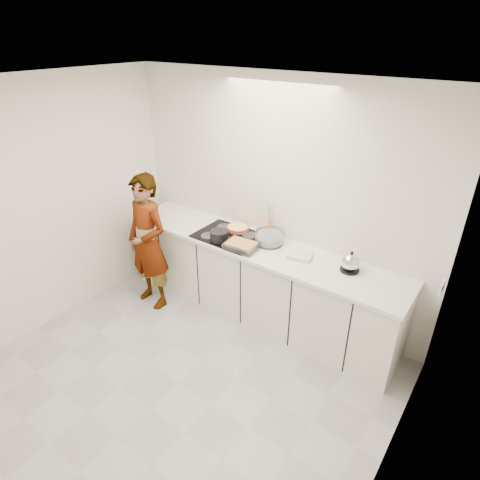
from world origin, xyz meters
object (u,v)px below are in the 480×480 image
Objects in this scene: tart_dish at (238,228)px; kettle at (350,263)px; hob at (229,236)px; baking_dish at (241,245)px; cook at (148,243)px; mixing_bowl at (269,238)px; saucepan at (219,235)px; utensil_crock at (269,230)px.

tart_dish is 1.35m from kettle.
hob is at bearing -88.84° from tart_dish.
baking_dish is (0.28, -0.33, 0.01)m from tart_dish.
cook is at bearing -163.91° from kettle.
hob is 0.45× the size of cook.
kettle reaches higher than tart_dish.
baking_dish reaches higher than hob.
kettle reaches higher than baking_dish.
kettle is at bearing -0.75° from mixing_bowl.
hob is at bearing -175.22° from kettle.
cook is at bearing -147.19° from hob.
utensil_crock is (0.36, 0.44, -0.00)m from saucepan.
saucepan is (-0.02, -0.15, 0.06)m from hob.
kettle is 1.59× the size of utensil_crock.
saucepan reaches higher than hob.
kettle is at bearing -9.84° from utensil_crock.
cook is (-2.12, -0.61, -0.20)m from kettle.
tart_dish is at bearing -160.66° from utensil_crock.
saucepan is 0.54m from mixing_bowl.
mixing_bowl is 0.90m from kettle.
kettle is 2.22m from cook.
utensil_crock is (-1.01, 0.17, -0.02)m from kettle.
baking_dish is at bearing -29.56° from hob.
mixing_bowl is at bearing 179.25° from kettle.
hob is at bearing -139.51° from utensil_crock.
tart_dish is at bearing 91.16° from hob.
tart_dish is at bearing 174.39° from mixing_bowl.
hob is 0.46m from mixing_bowl.
baking_dish is 0.45m from utensil_crock.
saucepan is 0.57m from utensil_crock.
hob is at bearing 80.87° from saucepan.
cook is (-0.77, -0.50, -0.12)m from hob.
cook is (-1.11, -0.79, -0.18)m from utensil_crock.
saucepan is 1.11× the size of kettle.
tart_dish is 1.38× the size of saucepan.
mixing_bowl is at bearing 60.00° from baking_dish.
tart_dish is 0.36m from utensil_crock.
mixing_bowl is (0.16, 0.28, 0.02)m from baking_dish.
cook reaches higher than mixing_bowl.
cook is (-1.22, -0.62, -0.17)m from mixing_bowl.
kettle is (1.07, 0.27, 0.04)m from baking_dish.
cook is at bearing -144.70° from utensil_crock.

